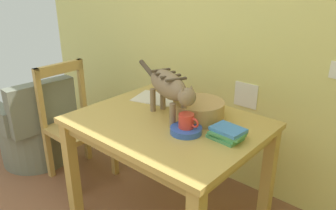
{
  "coord_description": "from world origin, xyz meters",
  "views": [
    {
      "loc": [
        1.35,
        -0.06,
        1.59
      ],
      "look_at": [
        0.15,
        1.32,
        0.86
      ],
      "focal_mm": 35.39,
      "sensor_mm": 36.0,
      "label": 1
    }
  ],
  "objects": [
    {
      "name": "wooden_chair_near",
      "position": [
        -0.79,
        1.26,
        0.45
      ],
      "size": [
        0.42,
        0.42,
        0.93
      ],
      "rotation": [
        0.0,
        0.0,
        -1.58
      ],
      "color": "tan",
      "rests_on": "ground_plane"
    },
    {
      "name": "wicker_basket",
      "position": [
        0.27,
        1.46,
        0.81
      ],
      "size": [
        0.31,
        0.31,
        0.11
      ],
      "color": "tan",
      "rests_on": "dining_table"
    },
    {
      "name": "cat",
      "position": [
        0.13,
        1.34,
        0.96
      ],
      "size": [
        0.66,
        0.31,
        0.29
      ],
      "rotation": [
        0.0,
        0.0,
        -1.96
      ],
      "color": "#856C50",
      "rests_on": "dining_table"
    },
    {
      "name": "coffee_mug",
      "position": [
        0.34,
        1.25,
        0.83
      ],
      "size": [
        0.13,
        0.09,
        0.08
      ],
      "color": "red",
      "rests_on": "saucer_bowl"
    },
    {
      "name": "dining_table",
      "position": [
        0.15,
        1.32,
        0.66
      ],
      "size": [
        1.12,
        0.87,
        0.76
      ],
      "color": "tan",
      "rests_on": "ground_plane"
    },
    {
      "name": "wall_rear",
      "position": [
        0.0,
        2.08,
        1.25
      ],
      "size": [
        4.33,
        0.11,
        2.5
      ],
      "color": "#E3DB7B",
      "rests_on": "ground_plane"
    },
    {
      "name": "saucer_bowl",
      "position": [
        0.33,
        1.25,
        0.77
      ],
      "size": [
        0.18,
        0.18,
        0.03
      ],
      "primitive_type": "cylinder",
      "color": "blue",
      "rests_on": "dining_table"
    },
    {
      "name": "book_stack",
      "position": [
        0.54,
        1.34,
        0.79
      ],
      "size": [
        0.19,
        0.15,
        0.07
      ],
      "color": "#4B945D",
      "rests_on": "dining_table"
    },
    {
      "name": "wicker_armchair",
      "position": [
        -1.26,
        1.15,
        0.27
      ],
      "size": [
        0.62,
        0.63,
        0.78
      ],
      "rotation": [
        0.0,
        0.0,
        1.5
      ],
      "color": "slate",
      "rests_on": "ground_plane"
    },
    {
      "name": "magazine",
      "position": [
        -0.16,
        1.54,
        0.76
      ],
      "size": [
        0.35,
        0.31,
        0.01
      ],
      "primitive_type": "cube",
      "rotation": [
        0.0,
        0.0,
        0.3
      ],
      "color": "silver",
      "rests_on": "dining_table"
    }
  ]
}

